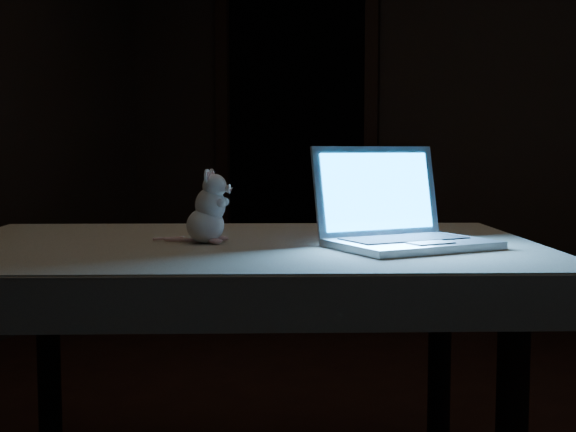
% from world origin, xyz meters
% --- Properties ---
extents(back_wall, '(4.50, 0.04, 2.60)m').
position_xyz_m(back_wall, '(0.00, 2.50, 1.30)').
color(back_wall, black).
rests_on(back_wall, ground).
extents(doorway, '(1.06, 0.36, 2.13)m').
position_xyz_m(doorway, '(-1.10, 2.50, 1.06)').
color(doorway, black).
rests_on(doorway, back_wall).
extents(table, '(1.64, 1.36, 0.75)m').
position_xyz_m(table, '(-0.26, -0.23, 0.38)').
color(table, black).
rests_on(table, floor).
extents(tablecloth, '(1.82, 1.70, 0.11)m').
position_xyz_m(tablecloth, '(-0.20, -0.28, 0.70)').
color(tablecloth, beige).
rests_on(tablecloth, table).
extents(laptop, '(0.49, 0.49, 0.25)m').
position_xyz_m(laptop, '(0.18, -0.19, 0.88)').
color(laptop, silver).
rests_on(laptop, tablecloth).
extents(plush_mouse, '(0.18, 0.18, 0.19)m').
position_xyz_m(plush_mouse, '(-0.34, -0.28, 0.85)').
color(plush_mouse, white).
rests_on(plush_mouse, tablecloth).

